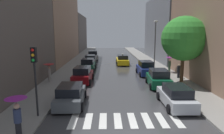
# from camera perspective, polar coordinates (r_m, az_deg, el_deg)

# --- Properties ---
(ground_plane) EXTENTS (28.00, 72.00, 0.04)m
(ground_plane) POSITION_cam_1_polar(r_m,az_deg,el_deg) (33.29, 0.47, 0.73)
(ground_plane) COLOR #39393B
(sidewalk_left) EXTENTS (3.00, 72.00, 0.15)m
(sidewalk_left) POSITION_cam_1_polar(r_m,az_deg,el_deg) (33.69, -10.65, 0.84)
(sidewalk_left) COLOR gray
(sidewalk_left) RESTS_ON ground
(sidewalk_right) EXTENTS (3.00, 72.00, 0.15)m
(sidewalk_right) POSITION_cam_1_polar(r_m,az_deg,el_deg) (34.11, 11.45, 0.92)
(sidewalk_right) COLOR gray
(sidewalk_right) RESTS_ON ground
(crosswalk_stripes) EXTENTS (6.75, 2.20, 0.01)m
(crosswalk_stripes) POSITION_cam_1_polar(r_m,az_deg,el_deg) (12.56, 3.78, -15.07)
(crosswalk_stripes) COLOR silver
(crosswalk_stripes) RESTS_ON ground
(building_left_mid) EXTENTS (6.00, 21.86, 16.85)m
(building_left_mid) POSITION_cam_1_polar(r_m,az_deg,el_deg) (38.74, -16.76, 14.16)
(building_left_mid) COLOR #8C6B56
(building_left_mid) RESTS_ON ground
(building_left_far) EXTENTS (6.00, 19.16, 10.06)m
(building_left_far) POSITION_cam_1_polar(r_m,az_deg,el_deg) (59.24, -11.20, 9.50)
(building_left_far) COLOR #564C47
(building_left_far) RESTS_ON ground
(building_right_mid) EXTENTS (6.00, 18.43, 12.04)m
(building_right_mid) POSITION_cam_1_polar(r_m,az_deg,el_deg) (40.39, 16.28, 10.56)
(building_right_mid) COLOR slate
(building_right_mid) RESTS_ON ground
(parked_car_left_nearest) EXTENTS (2.16, 4.33, 1.55)m
(parked_car_left_nearest) POSITION_cam_1_polar(r_m,az_deg,el_deg) (15.07, -11.88, -7.98)
(parked_car_left_nearest) COLOR #474C51
(parked_car_left_nearest) RESTS_ON ground
(parked_car_left_second) EXTENTS (2.16, 4.24, 1.71)m
(parked_car_left_second) POSITION_cam_1_polar(r_m,az_deg,el_deg) (21.45, -8.44, -2.31)
(parked_car_left_second) COLOR maroon
(parked_car_left_second) RESTS_ON ground
(parked_car_left_third) EXTENTS (2.03, 4.04, 1.75)m
(parked_car_left_third) POSITION_cam_1_polar(r_m,az_deg,el_deg) (27.74, -6.96, 0.54)
(parked_car_left_third) COLOR #0C4C2D
(parked_car_left_third) RESTS_ON ground
(parked_car_left_fourth) EXTENTS (2.17, 4.72, 1.55)m
(parked_car_left_fourth) POSITION_cam_1_polar(r_m,az_deg,el_deg) (33.79, -6.32, 2.10)
(parked_car_left_fourth) COLOR #B2B7BF
(parked_car_left_fourth) RESTS_ON ground
(parked_car_left_fifth) EXTENTS (2.26, 4.82, 1.75)m
(parked_car_left_fifth) POSITION_cam_1_polar(r_m,az_deg,el_deg) (39.61, -5.52, 3.39)
(parked_car_left_fifth) COLOR #B2B7BF
(parked_car_left_fifth) RESTS_ON ground
(parked_car_right_nearest) EXTENTS (2.00, 4.18, 1.55)m
(parked_car_right_nearest) POSITION_cam_1_polar(r_m,az_deg,el_deg) (15.17, 17.99, -8.14)
(parked_car_right_nearest) COLOR #B2B7BF
(parked_car_right_nearest) RESTS_ON ground
(parked_car_right_second) EXTENTS (2.25, 4.15, 1.72)m
(parked_car_right_second) POSITION_cam_1_polar(r_m,az_deg,el_deg) (20.16, 13.23, -3.25)
(parked_car_right_second) COLOR #0C4C2D
(parked_car_right_second) RESTS_ON ground
(parked_car_right_third) EXTENTS (2.05, 4.07, 1.78)m
(parked_car_right_third) POSITION_cam_1_polar(r_m,az_deg,el_deg) (25.28, 9.67, -0.42)
(parked_car_right_third) COLOR navy
(parked_car_right_third) RESTS_ON ground
(taxi_midroad) EXTENTS (2.08, 4.57, 1.81)m
(taxi_midroad) POSITION_cam_1_polar(r_m,az_deg,el_deg) (33.05, 3.02, 2.03)
(taxi_midroad) COLOR yellow
(taxi_midroad) RESTS_ON ground
(pedestrian_foreground) EXTENTS (1.07, 1.07, 1.97)m
(pedestrian_foreground) POSITION_cam_1_polar(r_m,az_deg,el_deg) (26.89, 16.32, 1.64)
(pedestrian_foreground) COLOR #38513D
(pedestrian_foreground) RESTS_ON sidewalk_right
(pedestrian_near_tree) EXTENTS (1.02, 1.02, 2.08)m
(pedestrian_near_tree) POSITION_cam_1_polar(r_m,az_deg,el_deg) (10.69, -25.78, -11.03)
(pedestrian_near_tree) COLOR black
(pedestrian_near_tree) RESTS_ON sidewalk_left
(pedestrian_by_kerb) EXTENTS (0.36, 0.36, 1.61)m
(pedestrian_by_kerb) POSITION_cam_1_polar(r_m,az_deg,el_deg) (23.91, 18.69, -1.00)
(pedestrian_by_kerb) COLOR black
(pedestrian_by_kerb) RESTS_ON sidewalk_right
(pedestrian_far_side) EXTENTS (1.09, 1.09, 1.87)m
(pedestrian_far_side) POSITION_cam_1_polar(r_m,az_deg,el_deg) (21.90, -17.71, -0.40)
(pedestrian_far_side) COLOR gray
(pedestrian_far_side) RESTS_ON sidewalk_left
(street_tree_right) EXTENTS (4.51, 4.51, 6.81)m
(street_tree_right) POSITION_cam_1_polar(r_m,az_deg,el_deg) (21.38, 20.04, 7.69)
(street_tree_right) COLOR #513823
(street_tree_right) RESTS_ON sidewalk_right
(traffic_light_left_corner) EXTENTS (0.30, 0.42, 4.30)m
(traffic_light_left_corner) POSITION_cam_1_polar(r_m,az_deg,el_deg) (12.73, -21.48, 0.08)
(traffic_light_left_corner) COLOR black
(traffic_light_left_corner) RESTS_ON sidewalk_left
(lamp_post_right) EXTENTS (0.60, 0.28, 6.75)m
(lamp_post_right) POSITION_cam_1_polar(r_m,az_deg,el_deg) (28.13, 12.32, 7.16)
(lamp_post_right) COLOR #595B60
(lamp_post_right) RESTS_ON sidewalk_right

